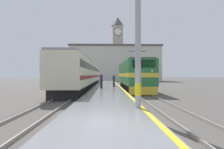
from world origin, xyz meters
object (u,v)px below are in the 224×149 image
object	(u,v)px
locomotive_train	(133,75)
catenary_mast	(139,26)
passenger_train	(86,74)
person_on_platform	(114,80)
clock_tower	(118,46)
second_waiting_passenger	(101,80)

from	to	relation	value
locomotive_train	catenary_mast	distance (m)	15.58
passenger_train	person_on_platform	xyz separation A→B (m)	(4.40, -5.45, -0.86)
catenary_mast	clock_tower	xyz separation A→B (m)	(2.36, 58.89, 8.54)
locomotive_train	second_waiting_passenger	bearing A→B (deg)	-145.61
person_on_platform	second_waiting_passenger	world-z (taller)	second_waiting_passenger
catenary_mast	clock_tower	bearing A→B (deg)	87.70
passenger_train	clock_tower	size ratio (longest dim) A/B	1.31
locomotive_train	person_on_platform	bearing A→B (deg)	-174.68
second_waiting_passenger	clock_tower	size ratio (longest dim) A/B	0.07
locomotive_train	clock_tower	bearing A→B (deg)	89.42
locomotive_train	passenger_train	distance (m)	8.73
locomotive_train	passenger_train	xyz separation A→B (m)	(-7.01, 5.20, 0.22)
passenger_train	second_waiting_passenger	xyz separation A→B (m)	(2.81, -8.08, -0.80)
catenary_mast	second_waiting_passenger	size ratio (longest dim) A/B	4.53
person_on_platform	clock_tower	world-z (taller)	clock_tower
locomotive_train	person_on_platform	size ratio (longest dim) A/B	8.56
second_waiting_passenger	clock_tower	world-z (taller)	clock_tower
locomotive_train	clock_tower	size ratio (longest dim) A/B	0.60
locomotive_train	second_waiting_passenger	distance (m)	5.12
clock_tower	person_on_platform	bearing A→B (deg)	-93.98
catenary_mast	person_on_platform	world-z (taller)	catenary_mast
locomotive_train	catenary_mast	world-z (taller)	catenary_mast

